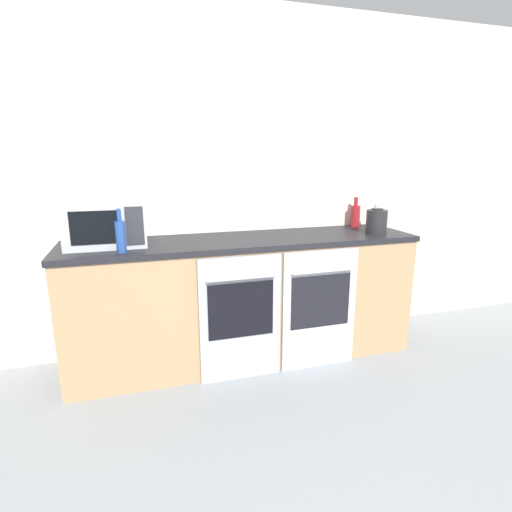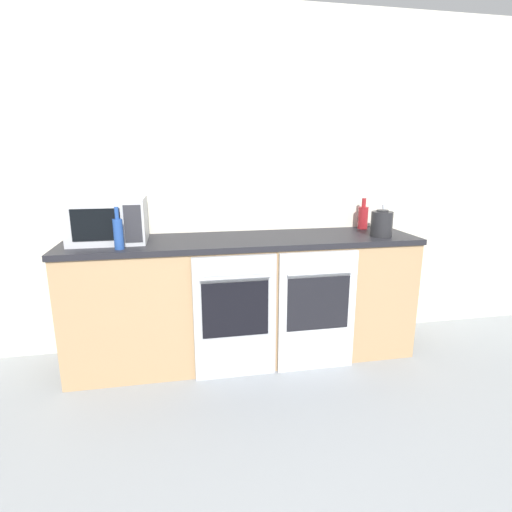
% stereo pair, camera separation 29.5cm
% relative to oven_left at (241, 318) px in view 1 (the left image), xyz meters
% --- Properties ---
extents(wall_back, '(10.00, 0.06, 2.60)m').
position_rel_oven_left_xyz_m(wall_back, '(0.11, 0.64, 0.85)').
color(wall_back, silver).
rests_on(wall_back, ground_plane).
extents(counter_back, '(2.55, 0.61, 0.93)m').
position_rel_oven_left_xyz_m(counter_back, '(0.11, 0.31, 0.02)').
color(counter_back, tan).
rests_on(counter_back, ground_plane).
extents(oven_left, '(0.56, 0.06, 0.88)m').
position_rel_oven_left_xyz_m(oven_left, '(0.00, 0.00, 0.00)').
color(oven_left, '#A8AAAF').
rests_on(oven_left, ground_plane).
extents(oven_right, '(0.56, 0.06, 0.88)m').
position_rel_oven_left_xyz_m(oven_right, '(0.58, 0.00, 0.00)').
color(oven_right, silver).
rests_on(oven_right, ground_plane).
extents(microwave, '(0.51, 0.38, 0.30)m').
position_rel_oven_left_xyz_m(microwave, '(-0.82, 0.35, 0.63)').
color(microwave, '#B7BABF').
rests_on(microwave, counter_back).
extents(bottle_clear, '(0.08, 0.08, 0.21)m').
position_rel_oven_left_xyz_m(bottle_clear, '(1.24, 0.38, 0.56)').
color(bottle_clear, silver).
rests_on(bottle_clear, counter_back).
extents(bottle_blue, '(0.06, 0.06, 0.27)m').
position_rel_oven_left_xyz_m(bottle_blue, '(-0.73, 0.11, 0.59)').
color(bottle_blue, '#234793').
rests_on(bottle_blue, counter_back).
extents(bottle_red, '(0.08, 0.08, 0.25)m').
position_rel_oven_left_xyz_m(bottle_red, '(1.13, 0.51, 0.58)').
color(bottle_red, maroon).
rests_on(bottle_red, counter_back).
extents(kettle, '(0.16, 0.16, 0.20)m').
position_rel_oven_left_xyz_m(kettle, '(1.12, 0.18, 0.58)').
color(kettle, '#232326').
rests_on(kettle, counter_back).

